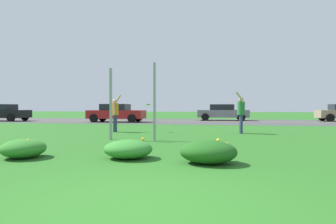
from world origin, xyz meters
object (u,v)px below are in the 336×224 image
Objects in this scene: person_thrower_orange_shirt at (115,112)px; car_black_leftmost at (2,112)px; frisbee_lime at (148,105)px; sign_post_by_roadside at (155,102)px; person_catcher_green_shirt at (241,112)px; car_gray_center_right at (223,112)px; car_red_center_left at (116,113)px; sign_post_near_path at (111,104)px.

person_thrower_orange_shirt is 16.16m from car_black_leftmost.
car_black_leftmost reaches higher than frisbee_lime.
frisbee_lime is at bearing 10.94° from person_thrower_orange_shirt.
sign_post_by_roadside is at bearing -36.80° from car_black_leftmost.
person_thrower_orange_shirt is 5.94m from person_catcher_green_shirt.
person_catcher_green_shirt reaches higher than frisbee_lime.
car_black_leftmost is at bearing -167.44° from car_gray_center_right.
car_gray_center_right is at bearing 67.62° from person_thrower_orange_shirt.
car_gray_center_right is (5.39, 13.09, -0.22)m from person_thrower_orange_shirt.
car_black_leftmost is at bearing 143.20° from sign_post_by_roadside.
person_catcher_green_shirt is at bearing -87.59° from car_gray_center_right.
person_thrower_orange_shirt is 0.40× the size of car_gray_center_right.
car_black_leftmost is at bearing 150.34° from frisbee_lime.
car_red_center_left is at bearing 0.00° from car_black_leftmost.
sign_post_by_roadside is 13.40m from car_red_center_left.
frisbee_lime is (0.56, 3.49, 0.01)m from sign_post_near_path.
sign_post_by_roadside is 1.53× the size of person_thrower_orange_shirt.
sign_post_by_roadside reaches higher than frisbee_lime.
person_thrower_orange_shirt reaches higher than car_gray_center_right.
sign_post_by_roadside is 11.47× the size of frisbee_lime.
person_thrower_orange_shirt reaches higher than frisbee_lime.
car_black_leftmost is (-16.15, 12.08, -0.66)m from sign_post_by_roadside.
sign_post_by_roadside is at bearing -0.21° from sign_post_near_path.
frisbee_lime is 0.05× the size of car_gray_center_right.
person_thrower_orange_shirt is 0.40× the size of car_red_center_left.
car_gray_center_right is at bearing 12.56° from car_black_leftmost.
car_black_leftmost and car_red_center_left have the same top height.
frisbee_lime is 13.36m from car_gray_center_right.
person_thrower_orange_shirt is 0.96× the size of person_catcher_green_shirt.
car_black_leftmost is at bearing 146.66° from person_thrower_orange_shirt.
car_red_center_left is at bearing 108.89° from sign_post_near_path.
car_red_center_left is (-9.06, 8.67, -0.26)m from person_catcher_green_shirt.
sign_post_by_roadside is at bearing -64.44° from car_red_center_left.
frisbee_lime is at bearing -61.31° from car_red_center_left.
person_catcher_green_shirt reaches higher than car_red_center_left.
person_catcher_green_shirt is (3.29, 3.41, -0.40)m from sign_post_by_roadside.
car_red_center_left is (-4.70, 8.58, -0.59)m from frisbee_lime.
car_gray_center_right is (2.74, 16.29, -0.66)m from sign_post_by_roadside.
sign_post_near_path is at bearing -71.11° from car_red_center_left.
sign_post_near_path reaches higher than person_catcher_green_shirt.
person_catcher_green_shirt is 12.90m from car_gray_center_right.
car_black_leftmost is (-13.50, 8.88, -0.22)m from person_thrower_orange_shirt.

